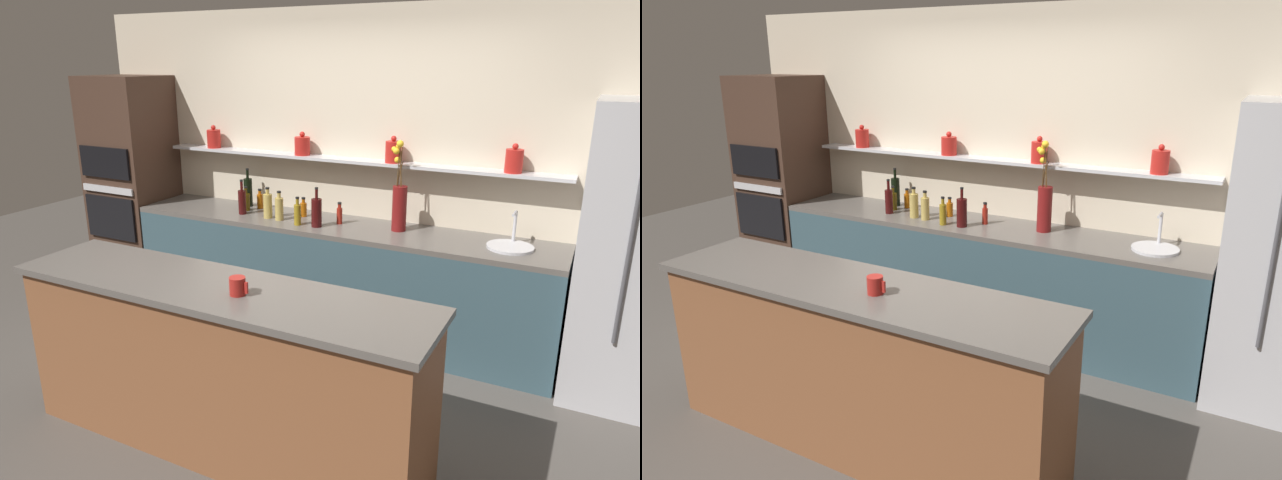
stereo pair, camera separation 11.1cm
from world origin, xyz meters
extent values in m
plane|color=#4C4742|center=(0.00, 0.00, 0.00)|extent=(12.00, 12.00, 0.00)
cube|color=beige|center=(0.00, 1.60, 1.30)|extent=(5.20, 0.10, 2.60)
cube|color=#B7B7BC|center=(-0.10, 1.46, 1.41)|extent=(3.48, 0.18, 0.02)
cylinder|color=#AD1E19|center=(-1.42, 1.45, 1.50)|extent=(0.12, 0.12, 0.16)
sphere|color=#AD1E19|center=(-1.42, 1.45, 1.60)|extent=(0.04, 0.04, 0.04)
cylinder|color=#AD1E19|center=(-0.50, 1.45, 1.50)|extent=(0.13, 0.13, 0.15)
sphere|color=#AD1E19|center=(-0.50, 1.45, 1.59)|extent=(0.05, 0.05, 0.05)
cylinder|color=#AD1E19|center=(0.31, 1.45, 1.50)|extent=(0.13, 0.13, 0.17)
sphere|color=#AD1E19|center=(0.31, 1.45, 1.61)|extent=(0.04, 0.04, 0.04)
cylinder|color=#AD1E19|center=(1.22, 1.45, 1.50)|extent=(0.12, 0.12, 0.17)
sphere|color=#AD1E19|center=(1.22, 1.45, 1.61)|extent=(0.04, 0.04, 0.04)
cube|color=#334C56|center=(-0.10, 1.24, 0.44)|extent=(3.58, 0.62, 0.88)
cube|color=#56514C|center=(-0.10, 1.24, 0.90)|extent=(3.58, 0.62, 0.04)
cube|color=brown|center=(0.00, -0.46, 0.49)|extent=(2.44, 0.55, 0.98)
cube|color=#56514C|center=(0.00, -0.46, 1.00)|extent=(2.50, 0.61, 0.04)
cylinder|color=#4C4C51|center=(2.00, 0.83, 1.08)|extent=(0.02, 0.02, 1.08)
cube|color=#3D281E|center=(-2.26, 1.24, 1.03)|extent=(0.69, 0.62, 2.05)
cube|color=black|center=(-2.26, 0.92, 0.78)|extent=(0.58, 0.02, 0.40)
cube|color=black|center=(-2.26, 0.92, 1.30)|extent=(0.58, 0.02, 0.28)
cube|color=#B7B7BC|center=(-2.26, 0.92, 1.05)|extent=(0.61, 0.02, 0.06)
cylinder|color=maroon|center=(0.43, 1.30, 1.10)|extent=(0.11, 0.11, 0.35)
cylinder|color=#4C3319|center=(0.43, 1.30, 1.40)|extent=(0.02, 0.03, 0.27)
sphere|color=yellow|center=(0.39, 1.28, 1.54)|extent=(0.05, 0.05, 0.05)
cylinder|color=#4C3319|center=(0.42, 1.31, 1.42)|extent=(0.03, 0.03, 0.30)
sphere|color=yellow|center=(0.39, 1.34, 1.57)|extent=(0.04, 0.04, 0.04)
cylinder|color=#4C3319|center=(0.42, 1.31, 1.37)|extent=(0.04, 0.05, 0.19)
sphere|color=yellow|center=(0.39, 1.34, 1.46)|extent=(0.05, 0.05, 0.05)
cylinder|color=#4C3319|center=(0.43, 1.29, 1.44)|extent=(0.03, 0.01, 0.33)
sphere|color=yellow|center=(0.43, 1.25, 1.60)|extent=(0.05, 0.05, 0.05)
cylinder|color=#4C3319|center=(0.41, 1.30, 1.41)|extent=(0.01, 0.03, 0.28)
sphere|color=yellow|center=(0.37, 1.31, 1.55)|extent=(0.04, 0.04, 0.04)
cylinder|color=#B7B7BC|center=(1.28, 1.24, 0.93)|extent=(0.33, 0.33, 0.02)
cylinder|color=#B7B7BC|center=(1.28, 1.36, 1.05)|extent=(0.02, 0.02, 0.22)
cylinder|color=#B7B7BC|center=(1.28, 1.30, 1.16)|extent=(0.02, 0.12, 0.02)
cylinder|color=tan|center=(-0.67, 1.16, 1.02)|extent=(0.07, 0.07, 0.20)
cylinder|color=tan|center=(-0.67, 1.16, 1.14)|extent=(0.03, 0.03, 0.04)
cylinder|color=black|center=(-0.67, 1.16, 1.17)|extent=(0.03, 0.03, 0.01)
cylinder|color=#47380A|center=(-0.97, 1.28, 1.00)|extent=(0.07, 0.07, 0.15)
cylinder|color=#47380A|center=(-0.97, 1.28, 1.10)|extent=(0.03, 0.03, 0.05)
cylinder|color=black|center=(-0.97, 1.28, 1.13)|extent=(0.03, 0.03, 0.01)
cylinder|color=#9E4C0A|center=(-0.91, 1.40, 0.98)|extent=(0.05, 0.05, 0.13)
cylinder|color=#9E4C0A|center=(-0.91, 1.40, 1.06)|extent=(0.03, 0.03, 0.04)
cylinder|color=black|center=(-0.91, 1.40, 1.09)|extent=(0.03, 0.03, 0.01)
cylinder|color=#380C0C|center=(-0.19, 1.11, 1.03)|extent=(0.08, 0.08, 0.23)
cylinder|color=#380C0C|center=(-0.19, 1.11, 1.19)|extent=(0.02, 0.02, 0.08)
cylinder|color=black|center=(-0.19, 1.11, 1.23)|extent=(0.03, 0.03, 0.01)
cylinder|color=black|center=(-1.04, 1.42, 1.05)|extent=(0.08, 0.08, 0.25)
cylinder|color=black|center=(-1.04, 1.42, 1.21)|extent=(0.02, 0.02, 0.08)
cylinder|color=black|center=(-1.04, 1.42, 1.26)|extent=(0.03, 0.03, 0.01)
cylinder|color=tan|center=(-0.55, 1.14, 1.01)|extent=(0.07, 0.07, 0.19)
cylinder|color=tan|center=(-0.55, 1.14, 1.13)|extent=(0.03, 0.03, 0.04)
cylinder|color=black|center=(-0.55, 1.14, 1.16)|extent=(0.03, 0.03, 0.01)
cylinder|color=maroon|center=(-0.06, 1.26, 0.99)|extent=(0.05, 0.05, 0.13)
cylinder|color=maroon|center=(-0.06, 1.26, 1.07)|extent=(0.03, 0.03, 0.04)
cylinder|color=black|center=(-0.06, 1.26, 1.09)|extent=(0.03, 0.03, 0.01)
cylinder|color=#380C0C|center=(-0.94, 1.17, 1.02)|extent=(0.07, 0.07, 0.21)
cylinder|color=#380C0C|center=(-0.94, 1.17, 1.17)|extent=(0.02, 0.02, 0.08)
cylinder|color=black|center=(-0.94, 1.17, 1.21)|extent=(0.03, 0.03, 0.01)
cylinder|color=#9E4C0A|center=(-0.43, 1.33, 0.98)|extent=(0.06, 0.06, 0.12)
cylinder|color=#9E4C0A|center=(-0.43, 1.33, 1.05)|extent=(0.03, 0.03, 0.04)
cylinder|color=black|center=(-0.43, 1.33, 1.08)|extent=(0.03, 0.03, 0.01)
cylinder|color=olive|center=(-0.35, 1.08, 1.00)|extent=(0.06, 0.06, 0.17)
cylinder|color=olive|center=(-0.35, 1.08, 1.11)|extent=(0.03, 0.03, 0.05)
cylinder|color=black|center=(-0.35, 1.08, 1.14)|extent=(0.03, 0.03, 0.01)
cylinder|color=maroon|center=(0.18, -0.51, 1.07)|extent=(0.09, 0.09, 0.10)
cube|color=maroon|center=(0.24, -0.51, 1.07)|extent=(0.02, 0.01, 0.06)
camera|label=1|loc=(1.82, -2.77, 2.20)|focal=32.00mm
camera|label=2|loc=(1.91, -2.72, 2.20)|focal=32.00mm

